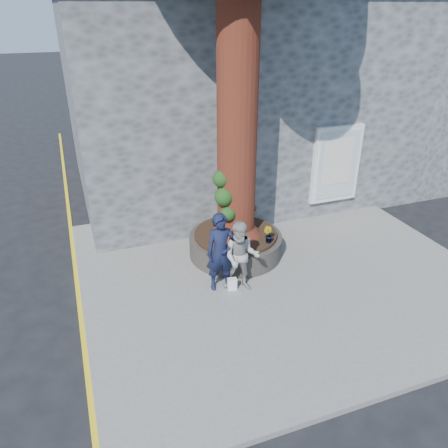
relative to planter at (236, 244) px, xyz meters
name	(u,v)px	position (x,y,z in m)	size (l,w,h in m)	color
ground	(235,311)	(-0.80, -2.00, -0.41)	(120.00, 120.00, 0.00)	black
pavement	(278,271)	(0.70, -1.00, -0.35)	(9.00, 8.00, 0.12)	slate
yellow_line	(81,314)	(-3.85, -1.00, -0.41)	(0.10, 30.00, 0.01)	yellow
stone_shop	(227,91)	(1.70, 5.20, 2.75)	(10.30, 8.30, 6.30)	#484B4D
neighbour_shop	(418,83)	(9.70, 5.20, 2.59)	(6.00, 8.00, 6.00)	#484B4D
planter	(236,244)	(0.00, 0.00, 0.00)	(2.30, 2.30, 0.60)	black
man	(221,252)	(-0.83, -1.25, 0.60)	(0.65, 0.43, 1.79)	black
woman	(241,257)	(-0.44, -1.43, 0.52)	(0.79, 0.61, 1.62)	#9D9A96
shopping_bag	(232,284)	(-0.64, -1.41, -0.15)	(0.20, 0.12, 0.28)	white
plant_a	(239,224)	(0.11, 0.04, 0.51)	(0.22, 0.15, 0.41)	gray
plant_b	(268,235)	(0.54, -0.71, 0.51)	(0.22, 0.21, 0.40)	gray
plant_c	(222,248)	(-0.68, -0.85, 0.47)	(0.19, 0.19, 0.33)	gray
plant_d	(254,209)	(0.85, 0.85, 0.44)	(0.24, 0.21, 0.26)	gray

